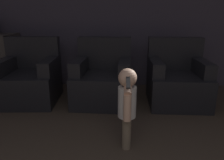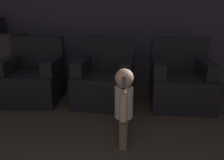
{
  "view_description": "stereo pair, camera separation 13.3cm",
  "coord_description": "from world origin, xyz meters",
  "px_view_note": "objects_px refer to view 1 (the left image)",
  "views": [
    {
      "loc": [
        0.01,
        0.56,
        1.25
      ],
      "look_at": [
        -0.08,
        3.04,
        0.51
      ],
      "focal_mm": 35.0,
      "sensor_mm": 36.0,
      "label": 1
    },
    {
      "loc": [
        0.14,
        0.57,
        1.25
      ],
      "look_at": [
        -0.08,
        3.04,
        0.51
      ],
      "focal_mm": 35.0,
      "sensor_mm": 36.0,
      "label": 2
    }
  ],
  "objects_px": {
    "armchair_right": "(177,81)",
    "armchair_middle": "(103,80)",
    "armchair_left": "(30,79)",
    "person_toddler": "(127,102)"
  },
  "relations": [
    {
      "from": "armchair_middle",
      "to": "person_toddler",
      "type": "height_order",
      "value": "armchair_middle"
    },
    {
      "from": "armchair_middle",
      "to": "person_toddler",
      "type": "distance_m",
      "value": 1.23
    },
    {
      "from": "armchair_left",
      "to": "person_toddler",
      "type": "height_order",
      "value": "armchair_left"
    },
    {
      "from": "person_toddler",
      "to": "armchair_middle",
      "type": "bearing_deg",
      "value": -164.29
    },
    {
      "from": "armchair_left",
      "to": "armchair_right",
      "type": "height_order",
      "value": "same"
    },
    {
      "from": "armchair_right",
      "to": "person_toddler",
      "type": "distance_m",
      "value": 1.42
    },
    {
      "from": "armchair_left",
      "to": "armchair_middle",
      "type": "bearing_deg",
      "value": -2.95
    },
    {
      "from": "person_toddler",
      "to": "armchair_left",
      "type": "bearing_deg",
      "value": -129.34
    },
    {
      "from": "armchair_left",
      "to": "armchair_right",
      "type": "xyz_separation_m",
      "value": [
        2.18,
        0.0,
        0.0
      ]
    },
    {
      "from": "armchair_right",
      "to": "armchair_middle",
      "type": "bearing_deg",
      "value": -178.64
    }
  ]
}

